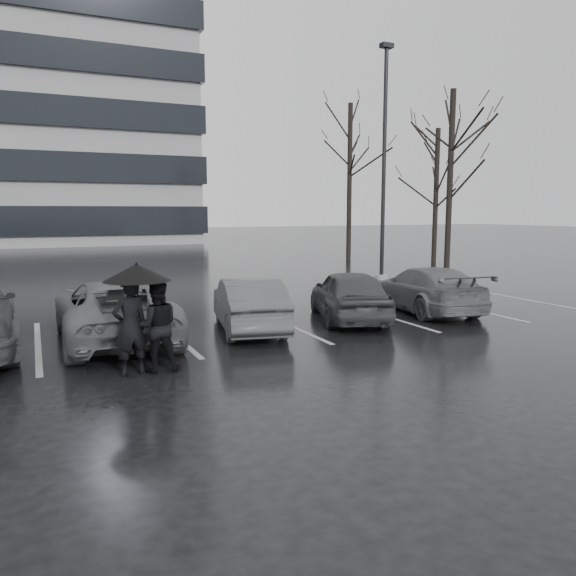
{
  "coord_description": "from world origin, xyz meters",
  "views": [
    {
      "loc": [
        -4.97,
        -10.0,
        2.77
      ],
      "look_at": [
        0.03,
        1.0,
        1.1
      ],
      "focal_mm": 35.0,
      "sensor_mm": 36.0,
      "label": 1
    }
  ],
  "objects_px": {
    "car_west_b": "(114,310)",
    "tree_ne": "(436,196)",
    "tree_east": "(450,182)",
    "car_east": "(426,289)",
    "lamp_post": "(384,175)",
    "car_west_a": "(249,304)",
    "tree_north": "(349,183)",
    "car_main": "(349,294)",
    "pedestrian_right": "(157,326)",
    "pedestrian_left": "(130,327)"
  },
  "relations": [
    {
      "from": "car_east",
      "to": "pedestrian_left",
      "type": "distance_m",
      "value": 8.84
    },
    {
      "from": "car_east",
      "to": "lamp_post",
      "type": "height_order",
      "value": "lamp_post"
    },
    {
      "from": "pedestrian_right",
      "to": "tree_ne",
      "type": "height_order",
      "value": "tree_ne"
    },
    {
      "from": "lamp_post",
      "to": "tree_ne",
      "type": "height_order",
      "value": "lamp_post"
    },
    {
      "from": "car_east",
      "to": "tree_east",
      "type": "height_order",
      "value": "tree_east"
    },
    {
      "from": "car_east",
      "to": "pedestrian_right",
      "type": "relative_size",
      "value": 2.7
    },
    {
      "from": "car_main",
      "to": "car_east",
      "type": "relative_size",
      "value": 0.9
    },
    {
      "from": "car_west_a",
      "to": "lamp_post",
      "type": "distance_m",
      "value": 11.35
    },
    {
      "from": "tree_north",
      "to": "pedestrian_right",
      "type": "bearing_deg",
      "value": -129.0
    },
    {
      "from": "car_main",
      "to": "pedestrian_left",
      "type": "distance_m",
      "value": 6.41
    },
    {
      "from": "tree_north",
      "to": "tree_ne",
      "type": "bearing_deg",
      "value": -40.6
    },
    {
      "from": "tree_ne",
      "to": "lamp_post",
      "type": "bearing_deg",
      "value": -143.0
    },
    {
      "from": "car_west_a",
      "to": "tree_north",
      "type": "bearing_deg",
      "value": -116.18
    },
    {
      "from": "car_west_b",
      "to": "pedestrian_right",
      "type": "distance_m",
      "value": 2.7
    },
    {
      "from": "tree_ne",
      "to": "tree_east",
      "type": "bearing_deg",
      "value": -122.01
    },
    {
      "from": "car_main",
      "to": "tree_east",
      "type": "xyz_separation_m",
      "value": [
        9.73,
        7.82,
        3.35
      ]
    },
    {
      "from": "car_main",
      "to": "car_west_a",
      "type": "height_order",
      "value": "car_main"
    },
    {
      "from": "tree_east",
      "to": "tree_ne",
      "type": "distance_m",
      "value": 4.74
    },
    {
      "from": "car_west_b",
      "to": "tree_north",
      "type": "relative_size",
      "value": 0.56
    },
    {
      "from": "car_west_a",
      "to": "car_east",
      "type": "xyz_separation_m",
      "value": [
        5.31,
        0.3,
        0.01
      ]
    },
    {
      "from": "car_west_b",
      "to": "tree_east",
      "type": "height_order",
      "value": "tree_east"
    },
    {
      "from": "pedestrian_left",
      "to": "car_west_a",
      "type": "bearing_deg",
      "value": -152.73
    },
    {
      "from": "pedestrian_left",
      "to": "car_east",
      "type": "bearing_deg",
      "value": -173.49
    },
    {
      "from": "car_west_b",
      "to": "tree_north",
      "type": "bearing_deg",
      "value": -134.35
    },
    {
      "from": "car_main",
      "to": "pedestrian_left",
      "type": "xyz_separation_m",
      "value": [
        -5.83,
        -2.64,
        0.17
      ]
    },
    {
      "from": "car_west_b",
      "to": "tree_north",
      "type": "xyz_separation_m",
      "value": [
        14.48,
        14.75,
        3.58
      ]
    },
    {
      "from": "car_west_a",
      "to": "lamp_post",
      "type": "relative_size",
      "value": 0.41
    },
    {
      "from": "tree_ne",
      "to": "car_main",
      "type": "bearing_deg",
      "value": -135.98
    },
    {
      "from": "car_west_b",
      "to": "lamp_post",
      "type": "height_order",
      "value": "lamp_post"
    },
    {
      "from": "pedestrian_right",
      "to": "tree_north",
      "type": "height_order",
      "value": "tree_north"
    },
    {
      "from": "lamp_post",
      "to": "car_east",
      "type": "bearing_deg",
      "value": -114.32
    },
    {
      "from": "car_west_b",
      "to": "tree_ne",
      "type": "relative_size",
      "value": 0.68
    },
    {
      "from": "tree_east",
      "to": "car_main",
      "type": "bearing_deg",
      "value": -141.22
    },
    {
      "from": "pedestrian_left",
      "to": "pedestrian_right",
      "type": "xyz_separation_m",
      "value": [
        0.45,
        0.04,
        -0.03
      ]
    },
    {
      "from": "pedestrian_right",
      "to": "car_west_a",
      "type": "bearing_deg",
      "value": -129.62
    },
    {
      "from": "car_west_a",
      "to": "lamp_post",
      "type": "height_order",
      "value": "lamp_post"
    },
    {
      "from": "car_main",
      "to": "tree_north",
      "type": "relative_size",
      "value": 0.45
    },
    {
      "from": "pedestrian_right",
      "to": "tree_north",
      "type": "xyz_separation_m",
      "value": [
        14.11,
        17.42,
        3.45
      ]
    },
    {
      "from": "car_main",
      "to": "pedestrian_right",
      "type": "bearing_deg",
      "value": 43.89
    },
    {
      "from": "lamp_post",
      "to": "tree_east",
      "type": "relative_size",
      "value": 1.14
    },
    {
      "from": "car_east",
      "to": "lamp_post",
      "type": "relative_size",
      "value": 0.47
    },
    {
      "from": "pedestrian_left",
      "to": "car_west_b",
      "type": "bearing_deg",
      "value": -103.73
    },
    {
      "from": "car_west_b",
      "to": "pedestrian_right",
      "type": "relative_size",
      "value": 3.01
    },
    {
      "from": "car_west_b",
      "to": "tree_ne",
      "type": "distance_m",
      "value": 21.67
    },
    {
      "from": "car_west_a",
      "to": "tree_ne",
      "type": "xyz_separation_m",
      "value": [
        14.99,
        11.94,
        2.88
      ]
    },
    {
      "from": "car_west_b",
      "to": "car_west_a",
      "type": "bearing_deg",
      "value": 176.53
    },
    {
      "from": "car_west_b",
      "to": "pedestrian_left",
      "type": "height_order",
      "value": "pedestrian_left"
    },
    {
      "from": "tree_north",
      "to": "lamp_post",
      "type": "bearing_deg",
      "value": -111.71
    },
    {
      "from": "car_main",
      "to": "car_west_a",
      "type": "relative_size",
      "value": 1.03
    },
    {
      "from": "car_west_b",
      "to": "pedestrian_left",
      "type": "xyz_separation_m",
      "value": [
        -0.08,
        -2.7,
        0.16
      ]
    }
  ]
}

